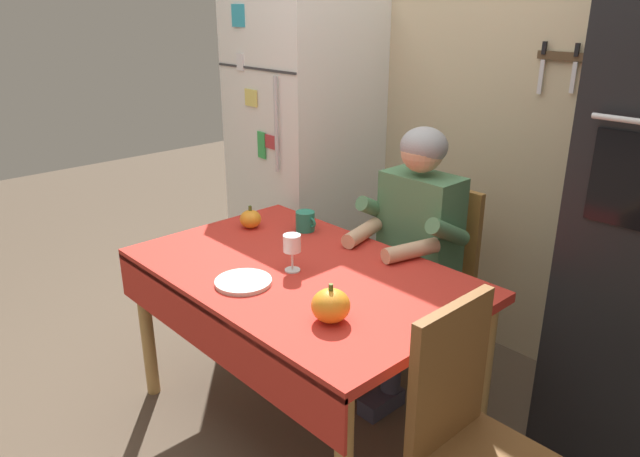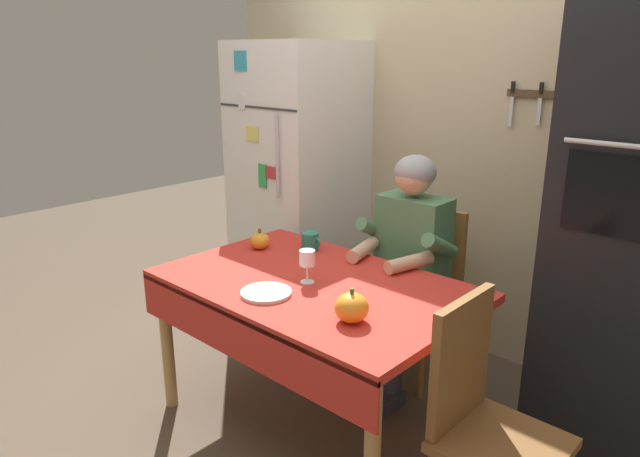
% 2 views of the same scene
% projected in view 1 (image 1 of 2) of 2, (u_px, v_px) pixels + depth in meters
% --- Properties ---
extents(ground_plane, '(10.00, 10.00, 0.00)m').
position_uv_depth(ground_plane, '(286.00, 429.00, 2.61)').
color(ground_plane, brown).
rests_on(ground_plane, ground).
extents(back_wall_assembly, '(3.70, 0.13, 2.60)m').
position_uv_depth(back_wall_assembly, '(495.00, 98.00, 2.97)').
color(back_wall_assembly, '#BCAD89').
rests_on(back_wall_assembly, ground).
extents(refrigerator, '(0.68, 0.71, 1.80)m').
position_uv_depth(refrigerator, '(305.00, 154.00, 3.55)').
color(refrigerator, white).
rests_on(refrigerator, ground).
extents(dining_table, '(1.40, 0.90, 0.74)m').
position_uv_depth(dining_table, '(297.00, 289.00, 2.43)').
color(dining_table, tan).
rests_on(dining_table, ground).
extents(chair_behind_person, '(0.40, 0.40, 0.93)m').
position_uv_depth(chair_behind_person, '(432.00, 272.00, 2.92)').
color(chair_behind_person, '#9E6B33').
rests_on(chair_behind_person, ground).
extents(seated_person, '(0.47, 0.55, 1.25)m').
position_uv_depth(seated_person, '(410.00, 239.00, 2.72)').
color(seated_person, '#38384C').
rests_on(seated_person, ground).
extents(chair_right_side, '(0.40, 0.40, 0.93)m').
position_uv_depth(chair_right_side, '(473.00, 438.00, 1.81)').
color(chair_right_side, brown).
rests_on(chair_right_side, ground).
extents(coffee_mug, '(0.12, 0.09, 0.09)m').
position_uv_depth(coffee_mug, '(305.00, 221.00, 2.80)').
color(coffee_mug, '#237F66').
rests_on(coffee_mug, dining_table).
extents(wine_glass, '(0.07, 0.07, 0.15)m').
position_uv_depth(wine_glass, '(292.00, 245.00, 2.36)').
color(wine_glass, white).
rests_on(wine_glass, dining_table).
extents(pumpkin_large, '(0.13, 0.13, 0.14)m').
position_uv_depth(pumpkin_large, '(331.00, 305.00, 2.00)').
color(pumpkin_large, orange).
rests_on(pumpkin_large, dining_table).
extents(pumpkin_medium, '(0.10, 0.10, 0.11)m').
position_uv_depth(pumpkin_medium, '(251.00, 219.00, 2.84)').
color(pumpkin_medium, orange).
rests_on(pumpkin_medium, dining_table).
extents(serving_tray, '(0.22, 0.22, 0.02)m').
position_uv_depth(serving_tray, '(243.00, 282.00, 2.28)').
color(serving_tray, silver).
rests_on(serving_tray, dining_table).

